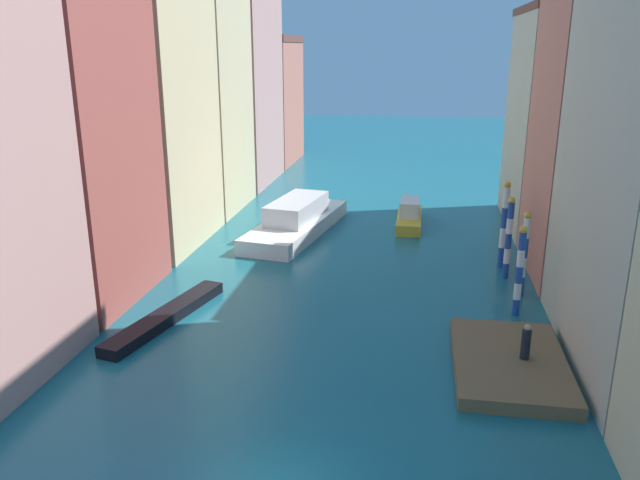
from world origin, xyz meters
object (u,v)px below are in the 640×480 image
object	(u,v)px
person_on_dock	(526,343)
gondola_black	(167,316)
waterfront_dock	(509,363)
mooring_pole_1	(524,253)
vaporetto_white	(297,220)
mooring_pole_2	(509,237)
motorboat_0	(409,215)
mooring_pole_0	(520,270)
mooring_pole_3	(504,224)

from	to	relation	value
person_on_dock	gondola_black	size ratio (longest dim) A/B	0.18
waterfront_dock	mooring_pole_1	size ratio (longest dim) A/B	1.55
waterfront_dock	vaporetto_white	xyz separation A→B (m)	(-11.85, 17.15, 0.62)
mooring_pole_1	vaporetto_white	bearing A→B (deg)	145.33
mooring_pole_2	motorboat_0	bearing A→B (deg)	118.88
mooring_pole_0	mooring_pole_2	world-z (taller)	mooring_pole_2
mooring_pole_1	motorboat_0	size ratio (longest dim) A/B	0.71
gondola_black	motorboat_0	xyz separation A→B (m)	(10.59, 18.24, 0.43)
person_on_dock	motorboat_0	world-z (taller)	person_on_dock
mooring_pole_1	gondola_black	distance (m)	17.59
motorboat_0	mooring_pole_0	bearing A→B (deg)	-70.36
person_on_dock	mooring_pole_0	world-z (taller)	mooring_pole_0
waterfront_dock	vaporetto_white	world-z (taller)	vaporetto_white
mooring_pole_3	person_on_dock	bearing A→B (deg)	-92.22
mooring_pole_0	mooring_pole_3	size ratio (longest dim) A/B	0.87
mooring_pole_2	gondola_black	size ratio (longest dim) A/B	0.55
mooring_pole_0	mooring_pole_2	distance (m)	5.06
mooring_pole_0	waterfront_dock	bearing A→B (deg)	-99.91
motorboat_0	gondola_black	bearing A→B (deg)	-120.15
mooring_pole_2	gondola_black	distance (m)	18.20
waterfront_dock	mooring_pole_2	world-z (taller)	mooring_pole_2
vaporetto_white	gondola_black	xyz separation A→B (m)	(-3.13, -15.06, -0.63)
mooring_pole_2	mooring_pole_3	size ratio (longest dim) A/B	0.90
mooring_pole_3	mooring_pole_2	bearing A→B (deg)	-88.10
mooring_pole_0	mooring_pole_2	bearing A→B (deg)	88.63
vaporetto_white	person_on_dock	bearing A→B (deg)	-54.25
waterfront_dock	mooring_pole_0	world-z (taller)	mooring_pole_0
mooring_pole_0	gondola_black	distance (m)	16.38
mooring_pole_1	gondola_black	bearing A→B (deg)	-160.54
mooring_pole_2	motorboat_0	xyz separation A→B (m)	(-5.45, 9.88, -1.62)
vaporetto_white	waterfront_dock	bearing A→B (deg)	-55.36
person_on_dock	mooring_pole_1	distance (m)	8.09
waterfront_dock	gondola_black	world-z (taller)	waterfront_dock
motorboat_0	mooring_pole_1	bearing A→B (deg)	-64.61
waterfront_dock	mooring_pole_0	size ratio (longest dim) A/B	1.56
gondola_black	motorboat_0	bearing A→B (deg)	59.85
mooring_pole_3	gondola_black	distance (m)	19.06
mooring_pole_0	motorboat_0	xyz separation A→B (m)	(-5.33, 14.93, -1.54)
mooring_pole_1	mooring_pole_2	size ratio (longest dim) A/B	0.97
person_on_dock	mooring_pole_2	xyz separation A→B (m)	(0.54, 10.49, 1.12)
mooring_pole_0	mooring_pole_2	size ratio (longest dim) A/B	0.96
waterfront_dock	person_on_dock	size ratio (longest dim) A/B	4.71
waterfront_dock	mooring_pole_0	bearing A→B (deg)	80.09
mooring_pole_0	mooring_pole_3	distance (m)	6.84
mooring_pole_0	mooring_pole_1	distance (m)	2.58
waterfront_dock	motorboat_0	bearing A→B (deg)	102.17
vaporetto_white	mooring_pole_3	bearing A→B (deg)	-20.95
waterfront_dock	mooring_pole_0	distance (m)	5.82
gondola_black	person_on_dock	bearing A→B (deg)	-7.85
mooring_pole_0	mooring_pole_1	xyz separation A→B (m)	(0.56, 2.52, 0.02)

